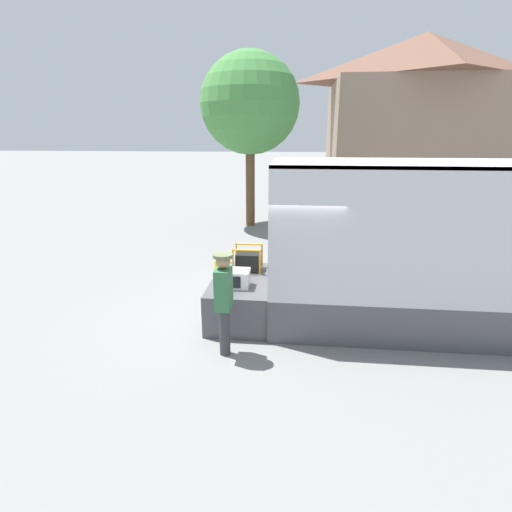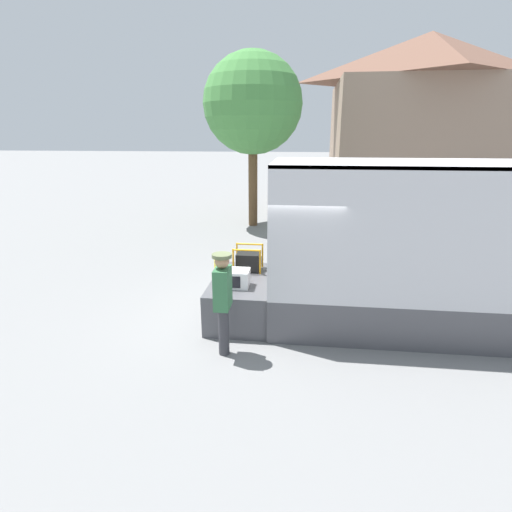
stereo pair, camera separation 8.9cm
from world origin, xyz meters
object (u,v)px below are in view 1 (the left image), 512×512
Objects in this scene: portable_generator at (249,261)px; microwave at (237,278)px; street_tree at (250,104)px; worker_person at (224,294)px; orange_bucket at (221,269)px; box_truck at (486,281)px.

microwave is at bearing -96.46° from portable_generator.
portable_generator is at bearing -83.39° from street_tree.
worker_person is 10.71m from street_tree.
street_tree is (-0.43, 8.57, 3.68)m from orange_bucket.
orange_bucket is at bearing -87.11° from street_tree.
street_tree is (-0.92, 7.97, 3.68)m from portable_generator.
worker_person is at bearing -77.08° from orange_bucket.
box_truck is 10.82m from street_tree.
street_tree is at bearing 122.97° from box_truck.
microwave is at bearing -174.70° from box_truck.
portable_generator reaches higher than microwave.
box_truck is at bearing -57.03° from street_tree.
orange_bucket is 0.23× the size of worker_person.
box_truck is 1.06× the size of street_tree.
microwave is at bearing -84.82° from street_tree.
box_truck is at bearing 0.62° from orange_bucket.
orange_bucket is (-5.09, -0.06, 0.07)m from box_truck.
microwave is 0.99m from portable_generator.
portable_generator reaches higher than orange_bucket.
worker_person is (-4.75, -1.55, 0.17)m from box_truck.
microwave is 0.54m from orange_bucket.
microwave is 0.28× the size of worker_person.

